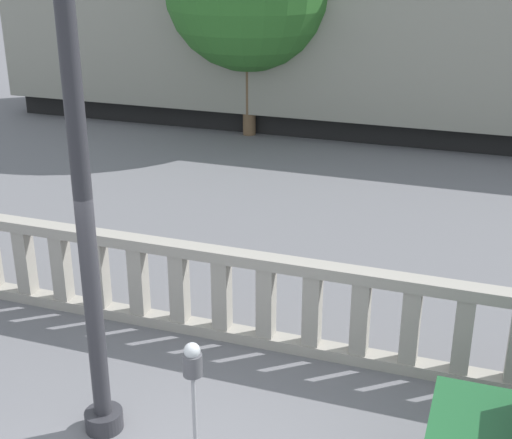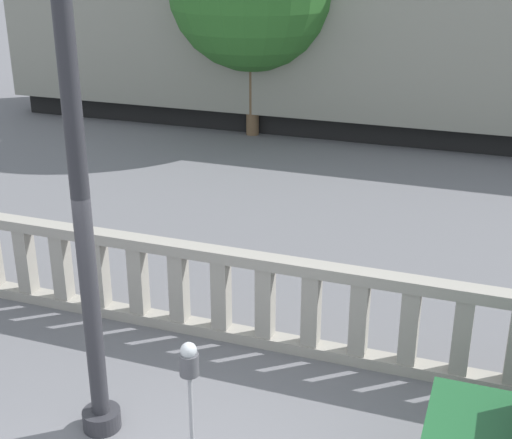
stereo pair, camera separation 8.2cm
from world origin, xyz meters
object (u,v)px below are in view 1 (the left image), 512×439
at_px(lamppost, 71,73).
at_px(train_far, 364,4).
at_px(parking_meter, 193,369).
at_px(train_near, 510,60).

distance_m(lamppost, train_far, 29.29).
xyz_separation_m(parking_meter, train_near, (2.33, 13.04, 0.90)).
bearing_deg(parking_meter, train_near, 79.87).
xyz_separation_m(lamppost, train_near, (3.45, 12.83, -1.63)).
relative_size(lamppost, train_near, 0.25).
distance_m(lamppost, parking_meter, 2.78).
bearing_deg(parking_meter, train_far, 98.56).
distance_m(parking_meter, train_near, 13.28).
distance_m(lamppost, train_near, 13.39).
height_order(train_near, train_far, train_near).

